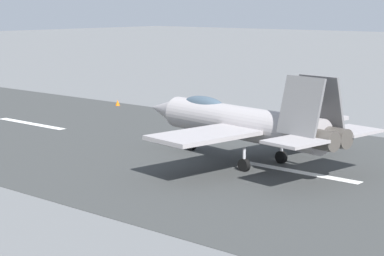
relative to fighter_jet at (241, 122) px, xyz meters
name	(u,v)px	position (x,y,z in m)	size (l,w,h in m)	color
ground_plane	(284,170)	(-3.14, -0.03, -2.48)	(400.00, 400.00, 0.00)	slate
runway_strip	(284,170)	(-3.16, -0.03, -2.47)	(240.00, 26.00, 0.02)	#383A39
fighter_jet	(241,122)	(0.00, 0.00, 0.00)	(16.80, 14.33, 5.68)	#9F999A
marker_cone_mid	(292,126)	(3.73, -11.62, -2.21)	(0.44, 0.44, 0.55)	orange
marker_cone_far	(118,103)	(23.21, -11.62, -2.21)	(0.44, 0.44, 0.55)	orange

